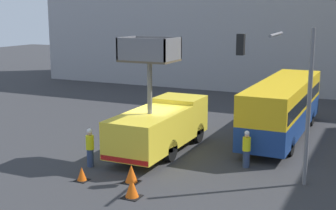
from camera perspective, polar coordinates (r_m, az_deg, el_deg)
The scene contains 10 objects.
ground_plane at distance 24.66m, azimuth -2.07°, elevation -5.65°, with size 120.00×120.00×0.00m, color #333335.
building_backdrop_far at distance 46.54m, azimuth 11.82°, elevation 10.82°, with size 44.00×10.00×13.87m.
utility_truck at distance 24.15m, azimuth -0.93°, elevation -2.26°, with size 2.55×7.41×6.00m.
city_bus at distance 27.81m, azimuth 13.90°, elevation 0.08°, with size 2.53×11.31×3.28m.
traffic_light_pole at distance 19.98m, azimuth 14.10°, elevation 2.89°, with size 3.18×2.92×6.58m.
road_worker_near_truck at distance 22.35m, azimuth -9.49°, elevation -5.14°, with size 0.38×0.38×1.85m.
road_worker_directing at distance 22.26m, azimuth 9.54°, elevation -5.32°, with size 0.38×0.38×1.78m.
traffic_cone_near_truck at distance 18.74m, azimuth -4.42°, elevation -10.10°, with size 0.69×0.69×0.79m.
traffic_cone_mid_road at distance 20.27m, azimuth -4.49°, elevation -8.40°, with size 0.69×0.69×0.79m.
traffic_cone_far_side at distance 20.78m, azimuth -10.46°, elevation -8.31°, with size 0.54×0.54×0.62m.
Camera 1 is at (10.74, -20.98, 7.24)m, focal length 50.00 mm.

